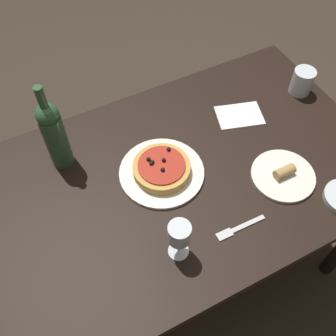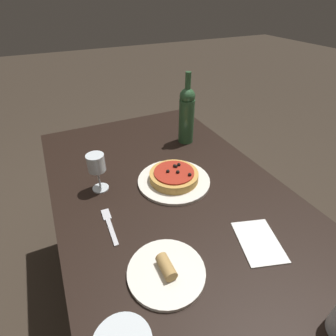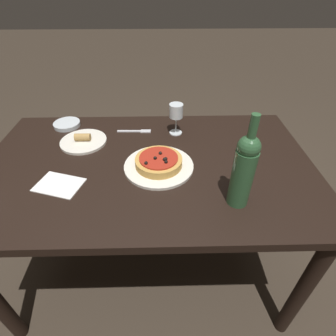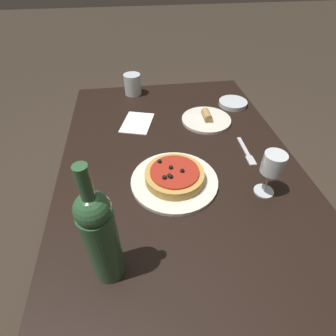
# 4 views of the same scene
# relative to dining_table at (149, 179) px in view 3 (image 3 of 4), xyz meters

# --- Properties ---
(ground_plane) EXTENTS (14.00, 14.00, 0.00)m
(ground_plane) POSITION_rel_dining_table_xyz_m (0.00, 0.00, -0.66)
(ground_plane) COLOR #382D23
(dining_table) EXTENTS (1.39, 0.84, 0.76)m
(dining_table) POSITION_rel_dining_table_xyz_m (0.00, 0.00, 0.00)
(dining_table) COLOR black
(dining_table) RESTS_ON ground_plane
(dinner_plate) EXTENTS (0.28, 0.28, 0.01)m
(dinner_plate) POSITION_rel_dining_table_xyz_m (0.05, -0.03, 0.10)
(dinner_plate) COLOR white
(dinner_plate) RESTS_ON dining_table
(pizza) EXTENTS (0.19, 0.19, 0.05)m
(pizza) POSITION_rel_dining_table_xyz_m (0.05, -0.03, 0.12)
(pizza) COLOR gold
(pizza) RESTS_ON dinner_plate
(wine_glass) EXTENTS (0.06, 0.06, 0.15)m
(wine_glass) POSITION_rel_dining_table_xyz_m (0.13, 0.24, 0.20)
(wine_glass) COLOR silver
(wine_glass) RESTS_ON dining_table
(wine_bottle) EXTENTS (0.07, 0.07, 0.34)m
(wine_bottle) POSITION_rel_dining_table_xyz_m (0.32, -0.23, 0.24)
(wine_bottle) COLOR #2D5633
(wine_bottle) RESTS_ON dining_table
(side_bowl) EXTENTS (0.13, 0.13, 0.02)m
(side_bowl) POSITION_rel_dining_table_xyz_m (-0.42, 0.32, 0.10)
(side_bowl) COLOR silver
(side_bowl) RESTS_ON dining_table
(fork) EXTENTS (0.17, 0.03, 0.00)m
(fork) POSITION_rel_dining_table_xyz_m (-0.06, 0.26, 0.10)
(fork) COLOR silver
(fork) RESTS_ON dining_table
(side_plate) EXTENTS (0.21, 0.21, 0.05)m
(side_plate) POSITION_rel_dining_table_xyz_m (-0.30, 0.16, 0.10)
(side_plate) COLOR white
(side_plate) RESTS_ON dining_table
(paper_napkin) EXTENTS (0.19, 0.16, 0.00)m
(paper_napkin) POSITION_rel_dining_table_xyz_m (-0.33, -0.14, 0.10)
(paper_napkin) COLOR white
(paper_napkin) RESTS_ON dining_table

